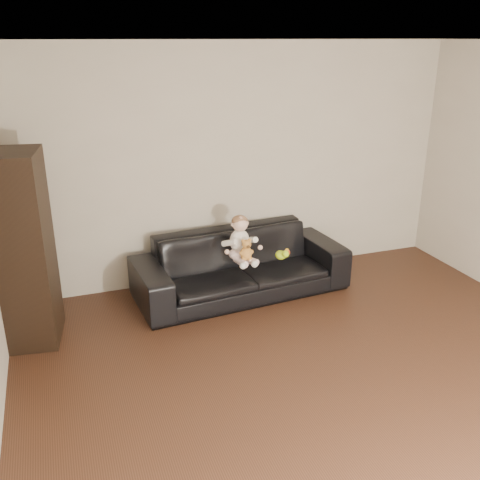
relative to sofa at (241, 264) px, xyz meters
name	(u,v)px	position (x,y,z in m)	size (l,w,h in m)	color
floor	(363,417)	(0.16, -2.25, -0.33)	(5.50, 5.50, 0.00)	#3E2316
ceiling	(401,41)	(0.16, -2.25, 2.27)	(5.50, 5.50, 0.00)	#B5AB98
wall_back	(239,165)	(0.16, 0.50, 0.97)	(5.00, 5.00, 0.00)	#B5AB98
sofa	(241,264)	(0.00, 0.00, 0.00)	(2.27, 0.89, 0.66)	black
cabinet	(24,250)	(-2.11, -0.25, 0.54)	(0.44, 0.60, 1.75)	black
shelf_item	(20,207)	(-2.09, -0.25, 0.94)	(0.18, 0.25, 0.28)	silver
baby	(240,241)	(-0.05, -0.12, 0.32)	(0.37, 0.44, 0.48)	#F4CFCE
teddy_bear	(246,250)	(-0.04, -0.27, 0.27)	(0.13, 0.13, 0.23)	#C48438
toy_green	(281,255)	(0.36, -0.24, 0.15)	(0.11, 0.14, 0.09)	#B7E11A
toy_rattle	(287,252)	(0.46, -0.17, 0.14)	(0.07, 0.07, 0.07)	red
toy_blue_disc	(280,254)	(0.40, -0.12, 0.11)	(0.09, 0.09, 0.01)	blue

